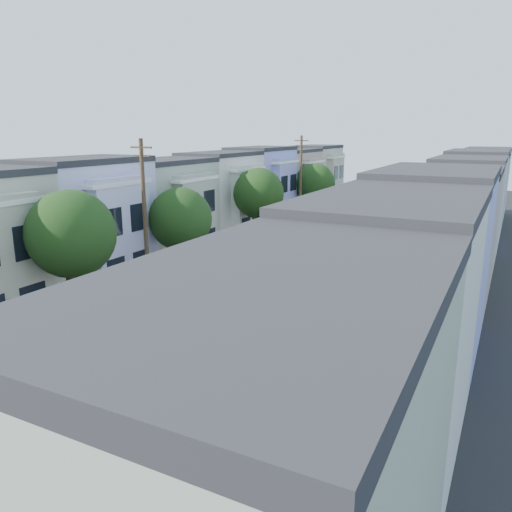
{
  "coord_description": "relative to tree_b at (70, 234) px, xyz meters",
  "views": [
    {
      "loc": [
        14.36,
        -22.61,
        10.56
      ],
      "look_at": [
        -0.94,
        7.05,
        2.2
      ],
      "focal_mm": 35.0,
      "sensor_mm": 36.0,
      "label": 1
    }
  ],
  "objects": [
    {
      "name": "ground",
      "position": [
        6.3,
        4.11,
        -5.26
      ],
      "size": [
        160.0,
        160.0,
        0.0
      ],
      "primitive_type": "plane",
      "color": "black",
      "rests_on": "ground"
    },
    {
      "name": "road_slab",
      "position": [
        6.3,
        19.11,
        -5.25
      ],
      "size": [
        12.0,
        70.0,
        0.02
      ],
      "primitive_type": "cube",
      "color": "black",
      "rests_on": "ground"
    },
    {
      "name": "curb_left",
      "position": [
        0.25,
        19.11,
        -5.18
      ],
      "size": [
        0.3,
        70.0,
        0.15
      ],
      "primitive_type": "cube",
      "color": "gray",
      "rests_on": "ground"
    },
    {
      "name": "curb_right",
      "position": [
        12.35,
        19.11,
        -5.18
      ],
      "size": [
        0.3,
        70.0,
        0.15
      ],
      "primitive_type": "cube",
      "color": "gray",
      "rests_on": "ground"
    },
    {
      "name": "sidewalk_left",
      "position": [
        -1.05,
        19.11,
        -5.18
      ],
      "size": [
        2.6,
        70.0,
        0.15
      ],
      "primitive_type": "cube",
      "color": "gray",
      "rests_on": "ground"
    },
    {
      "name": "sidewalk_right",
      "position": [
        13.65,
        19.11,
        -5.18
      ],
      "size": [
        2.6,
        70.0,
        0.15
      ],
      "primitive_type": "cube",
      "color": "gray",
      "rests_on": "ground"
    },
    {
      "name": "centerline",
      "position": [
        6.3,
        19.11,
        -5.26
      ],
      "size": [
        0.12,
        70.0,
        0.01
      ],
      "primitive_type": "cube",
      "color": "gold",
      "rests_on": "ground"
    },
    {
      "name": "townhouse_row_left",
      "position": [
        -4.85,
        19.11,
        -5.26
      ],
      "size": [
        5.0,
        70.0,
        8.5
      ],
      "primitive_type": "cube",
      "color": "#A8958D",
      "rests_on": "ground"
    },
    {
      "name": "townhouse_row_right",
      "position": [
        17.45,
        19.11,
        -5.26
      ],
      "size": [
        5.0,
        70.0,
        8.5
      ],
      "primitive_type": "cube",
      "color": "#A8958D",
      "rests_on": "ground"
    },
    {
      "name": "tree_b",
      "position": [
        0.0,
        0.0,
        0.0
      ],
      "size": [
        4.7,
        4.7,
        7.63
      ],
      "color": "black",
      "rests_on": "ground"
    },
    {
      "name": "tree_c",
      "position": [
        0.0,
        9.77,
        -0.69
      ],
      "size": [
        4.45,
        4.45,
        6.81
      ],
      "color": "black",
      "rests_on": "ground"
    },
    {
      "name": "tree_d",
      "position": [
        0.0,
        21.85,
        -0.19
      ],
      "size": [
        4.63,
        4.63,
        7.4
      ],
      "color": "black",
      "rests_on": "ground"
    },
    {
      "name": "tree_e",
      "position": [
        0.0,
        36.18,
        -0.6
      ],
      "size": [
        4.7,
        4.7,
        7.02
      ],
      "color": "black",
      "rests_on": "ground"
    },
    {
      "name": "tree_far_r",
      "position": [
        13.2,
        33.66,
        -1.45
      ],
      "size": [
        3.08,
        3.08,
        5.39
      ],
      "color": "black",
      "rests_on": "ground"
    },
    {
      "name": "utility_pole_near",
      "position": [
        0.0,
        6.11,
        -0.11
      ],
      "size": [
        1.6,
        0.26,
        10.0
      ],
      "color": "#42301E",
      "rests_on": "ground"
    },
    {
      "name": "utility_pole_far",
      "position": [
        0.0,
        32.11,
        -0.11
      ],
      "size": [
        1.6,
        0.26,
        10.0
      ],
      "color": "#42301E",
      "rests_on": "ground"
    },
    {
      "name": "fedex_truck",
      "position": [
        8.0,
        11.72,
        -3.68
      ],
      "size": [
        2.27,
        5.89,
        2.82
      ],
      "rotation": [
        0.0,
        0.0,
        0.05
      ],
      "color": "silver",
      "rests_on": "ground"
    },
    {
      "name": "lead_sedan",
      "position": [
        8.13,
        19.48,
        -4.52
      ],
      "size": [
        3.31,
        5.67,
        1.48
      ],
      "primitive_type": "imported",
      "rotation": [
        0.0,
        0.0,
        -0.17
      ],
      "color": "black",
      "rests_on": "ground"
    },
    {
      "name": "parked_left_b",
      "position": [
        1.4,
        -3.47,
        -4.52
      ],
      "size": [
        2.0,
        4.58,
        1.48
      ],
      "primitive_type": "imported",
      "rotation": [
        0.0,
        0.0,
        -0.1
      ],
      "color": "black",
      "rests_on": "ground"
    },
    {
      "name": "parked_left_c",
      "position": [
        1.4,
        5.83,
        -4.63
      ],
      "size": [
        1.37,
        3.78,
        1.26
      ],
      "primitive_type": "imported",
      "rotation": [
        0.0,
        0.0,
        -0.01
      ],
      "color": "#A0A5AB",
      "rests_on": "ground"
    },
    {
      "name": "parked_left_d",
      "position": [
        1.4,
        16.32,
        -4.53
      ],
      "size": [
        2.08,
        4.63,
        1.46
      ],
      "primitive_type": "imported",
      "rotation": [
        0.0,
        0.0,
        0.08
      ],
      "color": "#581A0F",
      "rests_on": "ground"
    },
    {
      "name": "parked_right_a",
      "position": [
        11.2,
        -3.09,
        -4.51
      ],
      "size": [
        2.3,
        5.04,
        1.49
      ],
      "primitive_type": "imported",
      "rotation": [
        0.0,
        0.0,
        -0.04
      ],
      "color": "#595F61",
      "rests_on": "ground"
    },
    {
      "name": "parked_right_b",
      "position": [
        11.2,
        3.56,
        -4.5
      ],
      "size": [
        2.23,
        5.11,
        1.52
      ],
      "primitive_type": "imported",
      "rotation": [
        0.0,
        0.0,
        0.02
      ],
      "color": "silver",
      "rests_on": "ground"
    },
    {
      "name": "parked_right_c",
      "position": [
        11.2,
        20.67,
        -4.58
      ],
      "size": [
        1.71,
        4.22,
        1.36
      ],
      "primitive_type": "imported",
      "rotation": [
        0.0,
        0.0,
        0.03
      ],
      "color": "black",
      "rests_on": "ground"
    },
    {
      "name": "parked_right_d",
      "position": [
        11.2,
        30.57,
        -4.57
      ],
      "size": [
        1.92,
        4.32,
        1.37
      ],
      "primitive_type": "imported",
      "rotation": [
        0.0,
        0.0,
        0.07
      ],
      "color": "black",
      "rests_on": "ground"
    },
    {
      "name": "motorcycle",
      "position": [
        11.35,
        -9.11,
        -4.81
      ],
      "size": [
        0.29,
        2.13,
        0.85
      ],
      "rotation": [
        0.0,
        0.0,
        -0.35
      ],
      "color": "black",
      "rests_on": "ground"
    }
  ]
}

